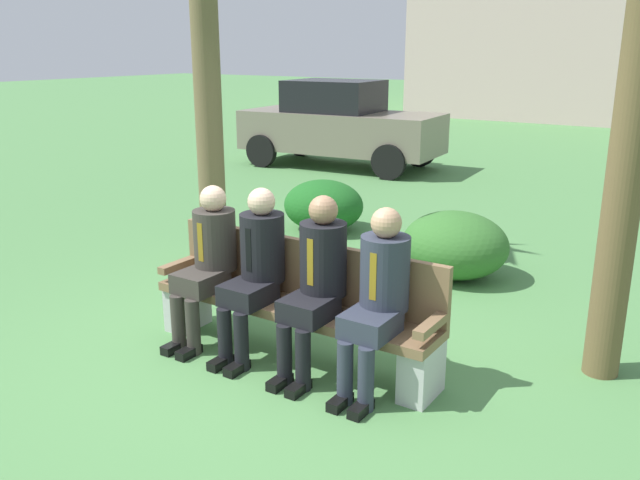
# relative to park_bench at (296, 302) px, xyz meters

# --- Properties ---
(ground_plane) EXTENTS (80.00, 80.00, 0.00)m
(ground_plane) POSITION_rel_park_bench_xyz_m (-0.13, -0.15, -0.44)
(ground_plane) COLOR #50864A
(park_bench) EXTENTS (2.37, 0.44, 0.90)m
(park_bench) POSITION_rel_park_bench_xyz_m (0.00, 0.00, 0.00)
(park_bench) COLOR brown
(park_bench) RESTS_ON ground
(seated_man_leftmost) EXTENTS (0.34, 0.72, 1.27)m
(seated_man_leftmost) POSITION_rel_park_bench_xyz_m (-0.76, -0.13, 0.27)
(seated_man_leftmost) COLOR #38332D
(seated_man_leftmost) RESTS_ON ground
(seated_man_centerleft) EXTENTS (0.34, 0.72, 1.30)m
(seated_man_centerleft) POSITION_rel_park_bench_xyz_m (-0.28, -0.13, 0.29)
(seated_man_centerleft) COLOR black
(seated_man_centerleft) RESTS_ON ground
(seated_man_centerright) EXTENTS (0.34, 0.72, 1.31)m
(seated_man_centerright) POSITION_rel_park_bench_xyz_m (0.28, -0.13, 0.30)
(seated_man_centerright) COLOR black
(seated_man_centerright) RESTS_ON ground
(seated_man_rightmost) EXTENTS (0.34, 0.72, 1.29)m
(seated_man_rightmost) POSITION_rel_park_bench_xyz_m (0.78, -0.13, 0.28)
(seated_man_rightmost) COLOR #2D3342
(seated_man_rightmost) RESTS_ON ground
(shrub_near_bench) EXTENTS (1.10, 1.01, 0.69)m
(shrub_near_bench) POSITION_rel_park_bench_xyz_m (0.32, 2.39, -0.09)
(shrub_near_bench) COLOR #346D2C
(shrub_near_bench) RESTS_ON ground
(shrub_mid_lawn) EXTENTS (1.05, 0.97, 0.66)m
(shrub_mid_lawn) POSITION_rel_park_bench_xyz_m (-1.81, 3.19, -0.11)
(shrub_mid_lawn) COLOR #1D6221
(shrub_mid_lawn) RESTS_ON ground
(parked_car_near) EXTENTS (4.01, 1.95, 1.68)m
(parked_car_near) POSITION_rel_park_bench_xyz_m (-4.13, 7.35, 0.40)
(parked_car_near) COLOR slate
(parked_car_near) RESTS_ON ground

